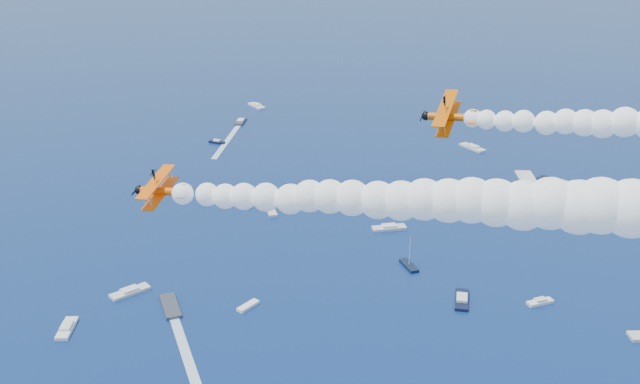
% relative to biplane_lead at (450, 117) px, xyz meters
% --- Properties ---
extents(biplane_lead, '(8.82, 11.00, 9.09)m').
position_rel_biplane_lead_xyz_m(biplane_lead, '(0.00, 0.00, 0.00)').
color(biplane_lead, '#DB5904').
extents(biplane_trail, '(8.00, 9.25, 6.69)m').
position_rel_biplane_lead_xyz_m(biplane_trail, '(-28.12, -33.72, -2.88)').
color(biplane_trail, '#FF5A05').
extents(smoke_trail_trail, '(72.70, 18.07, 12.65)m').
position_rel_biplane_lead_xyz_m(smoke_trail_trail, '(7.27, -30.88, -0.13)').
color(smoke_trail_trail, white).
extents(spectator_boats, '(228.83, 188.06, 0.70)m').
position_rel_biplane_lead_xyz_m(spectator_boats, '(-6.61, 78.22, -53.68)').
color(spectator_boats, '#2A2F38').
rests_on(spectator_boats, ground).
extents(boat_wakes, '(191.31, 158.95, 0.04)m').
position_rel_biplane_lead_xyz_m(boat_wakes, '(-24.05, 70.87, -54.00)').
color(boat_wakes, white).
rests_on(boat_wakes, ground).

